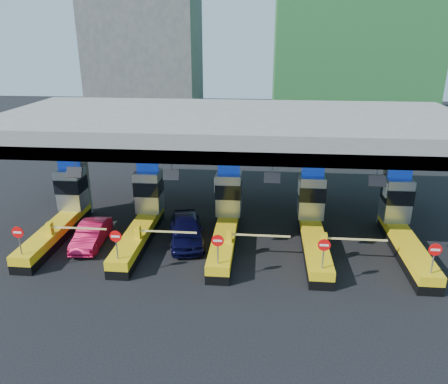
{
  "coord_description": "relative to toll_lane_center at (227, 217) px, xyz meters",
  "views": [
    {
      "loc": [
        2.04,
        -23.26,
        11.52
      ],
      "look_at": [
        -0.13,
        0.0,
        3.04
      ],
      "focal_mm": 35.0,
      "sensor_mm": 36.0,
      "label": 1
    }
  ],
  "objects": [
    {
      "name": "van",
      "position": [
        -2.27,
        -0.78,
        -0.59
      ],
      "size": [
        2.89,
        5.04,
        1.61
      ],
      "primitive_type": "imported",
      "rotation": [
        0.0,
        0.0,
        0.22
      ],
      "color": "black",
      "rests_on": "ground"
    },
    {
      "name": "bg_building_concrete",
      "position": [
        -14.0,
        35.72,
        7.6
      ],
      "size": [
        14.0,
        10.0,
        18.0
      ],
      "primitive_type": "cube",
      "color": "#4C4C49",
      "rests_on": "ground"
    },
    {
      "name": "bg_building_scaffold",
      "position": [
        12.0,
        31.72,
        12.6
      ],
      "size": [
        18.0,
        12.0,
        28.0
      ],
      "primitive_type": "cube",
      "color": "#1E5926",
      "rests_on": "ground"
    },
    {
      "name": "toll_lane_far_right",
      "position": [
        10.0,
        0.0,
        0.0
      ],
      "size": [
        4.43,
        8.0,
        4.16
      ],
      "color": "black",
      "rests_on": "ground"
    },
    {
      "name": "toll_canopy",
      "position": [
        -0.0,
        2.59,
        4.74
      ],
      "size": [
        28.0,
        12.09,
        7.0
      ],
      "color": "slate",
      "rests_on": "ground"
    },
    {
      "name": "toll_lane_right",
      "position": [
        5.0,
        0.0,
        0.0
      ],
      "size": [
        4.43,
        8.0,
        4.16
      ],
      "color": "black",
      "rests_on": "ground"
    },
    {
      "name": "toll_lane_left",
      "position": [
        -5.0,
        0.0,
        0.0
      ],
      "size": [
        4.43,
        8.0,
        4.16
      ],
      "color": "black",
      "rests_on": "ground"
    },
    {
      "name": "red_car",
      "position": [
        -7.68,
        -1.59,
        -0.74
      ],
      "size": [
        1.6,
        4.04,
        1.31
      ],
      "primitive_type": "imported",
      "rotation": [
        0.0,
        0.0,
        0.05
      ],
      "color": "#BD0E39",
      "rests_on": "ground"
    },
    {
      "name": "ground",
      "position": [
        -0.0,
        -0.28,
        -1.4
      ],
      "size": [
        120.0,
        120.0,
        0.0
      ],
      "primitive_type": "plane",
      "color": "black",
      "rests_on": "ground"
    },
    {
      "name": "toll_lane_center",
      "position": [
        0.0,
        0.0,
        0.0
      ],
      "size": [
        4.43,
        8.0,
        4.16
      ],
      "color": "black",
      "rests_on": "ground"
    },
    {
      "name": "toll_lane_far_left",
      "position": [
        -10.0,
        0.0,
        0.0
      ],
      "size": [
        4.43,
        8.0,
        4.16
      ],
      "color": "black",
      "rests_on": "ground"
    }
  ]
}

